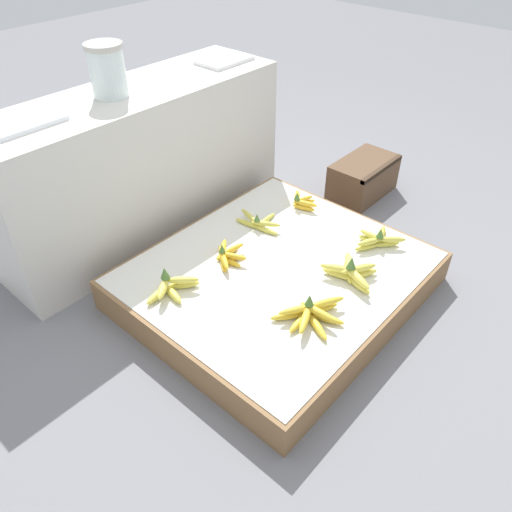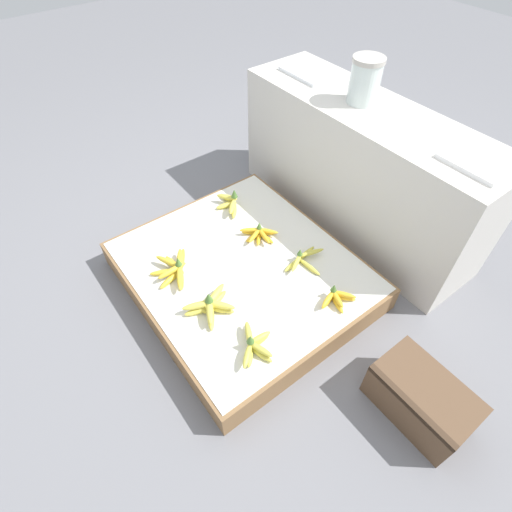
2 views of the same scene
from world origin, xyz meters
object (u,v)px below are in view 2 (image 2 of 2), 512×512
banana_bunch_middle_left (230,203)px  glass_jar (365,80)px  banana_bunch_front_midright (211,306)px  wooden_crate (421,398)px  banana_bunch_middle_midright (303,259)px  foam_tray_white (475,163)px  banana_bunch_front_midleft (175,269)px  banana_bunch_middle_right (336,298)px  banana_bunch_middle_midleft (259,234)px  banana_bunch_front_right (254,345)px

banana_bunch_middle_left → glass_jar: glass_jar is taller
banana_bunch_front_midright → glass_jar: size_ratio=1.11×
glass_jar → wooden_crate: bearing=-31.1°
banana_bunch_front_midright → wooden_crate: bearing=28.4°
banana_bunch_middle_midright → foam_tray_white: size_ratio=0.93×
wooden_crate → foam_tray_white: bearing=124.8°
banana_bunch_front_midleft → banana_bunch_middle_right: size_ratio=1.48×
wooden_crate → banana_bunch_middle_midleft: (-1.04, 0.01, 0.07)m
banana_bunch_front_midleft → glass_jar: glass_jar is taller
banana_bunch_front_midleft → glass_jar: size_ratio=1.24×
banana_bunch_front_midright → banana_bunch_middle_midright: 0.51m
banana_bunch_front_midright → banana_bunch_middle_midleft: (-0.24, 0.45, -0.01)m
wooden_crate → banana_bunch_front_midleft: bearing=-157.4°
banana_bunch_front_midleft → banana_bunch_middle_midright: bearing=59.1°
glass_jar → foam_tray_white: size_ratio=0.82×
banana_bunch_front_right → foam_tray_white: foam_tray_white is taller
foam_tray_white → glass_jar: bearing=177.3°
banana_bunch_front_midright → banana_bunch_front_right: banana_bunch_front_midright is taller
banana_bunch_front_midright → banana_bunch_middle_left: 0.70m
wooden_crate → banana_bunch_front_right: bearing=-143.6°
banana_bunch_front_right → banana_bunch_middle_midright: bearing=116.2°
banana_bunch_front_right → banana_bunch_middle_left: banana_bunch_middle_left is taller
banana_bunch_middle_midright → banana_bunch_front_midleft: bearing=-120.9°
banana_bunch_middle_midleft → glass_jar: size_ratio=0.85×
banana_bunch_front_right → glass_jar: 1.31m
banana_bunch_front_right → banana_bunch_front_midright: bearing=-171.9°
banana_bunch_front_right → banana_bunch_middle_midleft: (-0.50, 0.41, -0.01)m
banana_bunch_middle_midright → banana_bunch_middle_right: bearing=-8.6°
banana_bunch_front_midright → banana_bunch_front_midleft: bearing=-176.6°
banana_bunch_middle_midleft → banana_bunch_front_right: bearing=-39.3°
wooden_crate → banana_bunch_middle_left: (-1.33, 0.03, 0.08)m
foam_tray_white → wooden_crate: bearing=-55.2°
banana_bunch_front_right → glass_jar: glass_jar is taller
banana_bunch_middle_left → banana_bunch_front_midleft: bearing=-63.6°
foam_tray_white → banana_bunch_middle_right: bearing=-98.7°
banana_bunch_middle_left → banana_bunch_middle_midleft: (0.29, -0.01, -0.01)m
banana_bunch_middle_left → banana_bunch_middle_midright: size_ratio=0.94×
banana_bunch_middle_midleft → foam_tray_white: (0.62, 0.59, 0.53)m
banana_bunch_front_midleft → banana_bunch_middle_midright: (0.32, 0.53, -0.01)m
banana_bunch_middle_right → banana_bunch_front_right: bearing=-94.2°
banana_bunch_front_right → banana_bunch_middle_left: size_ratio=0.95×
banana_bunch_front_midleft → foam_tray_white: foam_tray_white is taller
banana_bunch_middle_right → foam_tray_white: 0.78m
banana_bunch_front_midleft → banana_bunch_middle_left: size_ratio=1.16×
banana_bunch_middle_right → glass_jar: bearing=132.1°
banana_bunch_front_midleft → banana_bunch_middle_right: banana_bunch_front_midleft is taller
banana_bunch_front_right → banana_bunch_middle_left: 0.89m
banana_bunch_front_midleft → banana_bunch_front_right: 0.55m
banana_bunch_middle_midleft → banana_bunch_front_midleft: bearing=-95.9°
banana_bunch_front_midleft → banana_bunch_front_midright: bearing=3.4°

